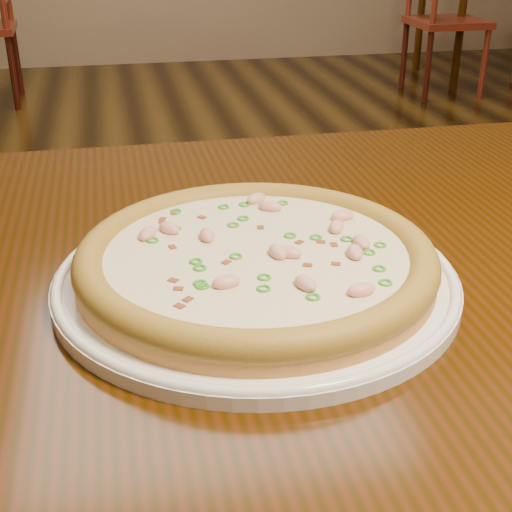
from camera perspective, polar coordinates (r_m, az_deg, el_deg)
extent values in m
plane|color=black|center=(1.50, 6.95, -19.15)|extent=(9.00, 9.00, 0.00)
cube|color=black|center=(0.73, 8.48, -0.98)|extent=(1.20, 0.80, 0.04)
cylinder|color=white|center=(0.64, 0.00, -1.92)|extent=(0.36, 0.36, 0.01)
torus|color=white|center=(0.64, 0.00, -1.45)|extent=(0.36, 0.36, 0.01)
cylinder|color=gold|center=(0.64, 0.00, -0.73)|extent=(0.32, 0.32, 0.02)
torus|color=#AE872D|center=(0.63, 0.00, 0.00)|extent=(0.32, 0.32, 0.03)
cylinder|color=beige|center=(0.63, 0.00, 0.20)|extent=(0.27, 0.27, 0.00)
ellipsoid|color=#F2B29E|center=(0.65, 8.43, 1.11)|extent=(0.01, 0.02, 0.01)
ellipsoid|color=#F2B29E|center=(0.67, -6.95, 2.22)|extent=(0.03, 0.03, 0.01)
ellipsoid|color=#F2B29E|center=(0.72, 1.14, 4.00)|extent=(0.03, 0.02, 0.01)
ellipsoid|color=#F2B29E|center=(0.65, -3.93, 1.68)|extent=(0.01, 0.02, 0.01)
ellipsoid|color=#F2B29E|center=(0.57, 8.43, -2.68)|extent=(0.03, 0.02, 0.01)
ellipsoid|color=#F2B29E|center=(0.70, 6.94, 3.22)|extent=(0.03, 0.02, 0.01)
ellipsoid|color=#F2B29E|center=(0.63, 7.91, 0.30)|extent=(0.02, 0.03, 0.01)
ellipsoid|color=#F2B29E|center=(0.74, 0.01, 4.61)|extent=(0.03, 0.02, 0.01)
ellipsoid|color=#F2B29E|center=(0.62, 1.75, 0.33)|extent=(0.02, 0.03, 0.01)
ellipsoid|color=#F2B29E|center=(0.57, 3.99, -2.19)|extent=(0.02, 0.03, 0.01)
ellipsoid|color=#F2B29E|center=(0.62, 2.63, 0.31)|extent=(0.03, 0.03, 0.01)
ellipsoid|color=#F2B29E|center=(0.66, -8.66, 1.79)|extent=(0.02, 0.03, 0.01)
ellipsoid|color=#F2B29E|center=(0.57, -2.39, -2.08)|extent=(0.03, 0.02, 0.01)
ellipsoid|color=#F2B29E|center=(0.67, 6.46, 2.35)|extent=(0.02, 0.03, 0.01)
cube|color=maroon|center=(0.61, 6.40, -0.71)|extent=(0.01, 0.01, 0.00)
cube|color=maroon|center=(0.70, -7.50, 2.88)|extent=(0.01, 0.01, 0.00)
cube|color=maroon|center=(0.61, 4.14, -0.81)|extent=(0.01, 0.01, 0.00)
cube|color=maroon|center=(0.68, 0.37, 2.23)|extent=(0.01, 0.01, 0.00)
cube|color=maroon|center=(0.57, -6.24, -2.69)|extent=(0.01, 0.01, 0.00)
cube|color=maroon|center=(0.65, 3.48, 1.03)|extent=(0.01, 0.01, 0.00)
cube|color=maroon|center=(0.64, -6.71, 0.65)|extent=(0.01, 0.01, 0.00)
cube|color=maroon|center=(0.65, 6.26, 0.84)|extent=(0.01, 0.01, 0.00)
cube|color=maroon|center=(0.68, -6.55, 2.06)|extent=(0.01, 0.01, 0.00)
cube|color=maroon|center=(0.71, -6.57, 3.36)|extent=(0.01, 0.01, 0.00)
cube|color=maroon|center=(0.56, -5.47, -3.55)|extent=(0.01, 0.01, 0.00)
cube|color=maroon|center=(0.69, -7.44, 2.60)|extent=(0.01, 0.01, 0.00)
cube|color=maroon|center=(0.70, -4.35, 3.04)|extent=(0.01, 0.01, 0.00)
cube|color=maroon|center=(0.58, -6.64, -2.02)|extent=(0.01, 0.01, 0.00)
cube|color=maroon|center=(0.61, -2.40, -0.57)|extent=(0.01, 0.01, 0.00)
cube|color=maroon|center=(0.65, 5.22, 1.06)|extent=(0.01, 0.01, 0.00)
cube|color=maroon|center=(0.55, -6.13, -4.08)|extent=(0.01, 0.01, 0.00)
torus|color=green|center=(0.66, 2.74, 1.62)|extent=(0.01, 0.01, 0.00)
torus|color=green|center=(0.57, 0.61, -2.63)|extent=(0.01, 0.01, 0.00)
torus|color=green|center=(0.63, 9.04, 0.28)|extent=(0.02, 0.02, 0.00)
torus|color=green|center=(0.72, -6.44, 3.56)|extent=(0.01, 0.01, 0.00)
torus|color=green|center=(0.73, -0.93, 4.13)|extent=(0.02, 0.02, 0.00)
torus|color=green|center=(0.59, 10.31, -2.13)|extent=(0.02, 0.02, 0.00)
torus|color=green|center=(0.56, 4.59, -3.31)|extent=(0.02, 0.02, 0.00)
torus|color=green|center=(0.68, -6.49, 2.16)|extent=(0.02, 0.02, 0.00)
torus|color=green|center=(0.58, 0.66, -1.73)|extent=(0.02, 0.02, 0.00)
torus|color=green|center=(0.57, -4.32, -2.42)|extent=(0.02, 0.02, 0.00)
torus|color=green|center=(0.68, -1.85, 2.48)|extent=(0.02, 0.02, 0.00)
torus|color=green|center=(0.73, 2.14, 4.24)|extent=(0.01, 0.01, 0.00)
torus|color=green|center=(0.58, -4.51, -2.21)|extent=(0.02, 0.02, 0.00)
torus|color=green|center=(0.72, -2.61, 3.93)|extent=(0.01, 0.01, 0.00)
torus|color=green|center=(0.62, -1.63, -0.05)|extent=(0.02, 0.02, 0.00)
torus|color=green|center=(0.60, -4.52, -0.98)|extent=(0.02, 0.02, 0.00)
torus|color=green|center=(0.66, 4.81, 1.48)|extent=(0.02, 0.02, 0.00)
torus|color=green|center=(0.66, -8.26, 1.24)|extent=(0.02, 0.02, 0.00)
torus|color=green|center=(0.61, -4.83, -0.46)|extent=(0.02, 0.02, 0.00)
torus|color=green|center=(0.61, 9.82, -1.02)|extent=(0.01, 0.01, 0.00)
torus|color=green|center=(0.66, 7.27, 1.34)|extent=(0.02, 0.02, 0.00)
torus|color=green|center=(0.65, 9.90, 0.86)|extent=(0.02, 0.02, 0.00)
torus|color=green|center=(0.69, -1.03, 3.01)|extent=(0.02, 0.02, 0.00)
cylinder|color=black|center=(4.81, 15.98, 16.84)|extent=(0.05, 0.05, 0.71)
cylinder|color=black|center=(5.34, 13.02, 18.01)|extent=(0.05, 0.05, 0.71)
cylinder|color=#61170D|center=(4.74, -18.56, 14.54)|extent=(0.04, 0.04, 0.41)
cylinder|color=#61170D|center=(4.39, -18.86, 13.64)|extent=(0.04, 0.04, 0.41)
cylinder|color=#61170D|center=(4.70, -19.05, 17.74)|extent=(0.04, 0.04, 0.95)
cylinder|color=#61170D|center=(4.35, -19.39, 17.10)|extent=(0.04, 0.04, 0.95)
cube|color=#61170D|center=(4.66, 15.04, 17.61)|extent=(0.42, 0.42, 0.04)
cylinder|color=#61170D|center=(4.62, 17.76, 14.36)|extent=(0.04, 0.04, 0.41)
cylinder|color=#61170D|center=(4.93, 15.75, 15.31)|extent=(0.04, 0.04, 0.41)
cylinder|color=#61170D|center=(4.46, 13.58, 14.46)|extent=(0.04, 0.04, 0.41)
cylinder|color=#61170D|center=(4.78, 11.75, 15.40)|extent=(0.04, 0.04, 0.41)
cylinder|color=#61170D|center=(4.41, 13.96, 17.89)|extent=(0.04, 0.04, 0.95)
cylinder|color=#61170D|center=(4.74, 12.06, 18.60)|extent=(0.04, 0.04, 0.95)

